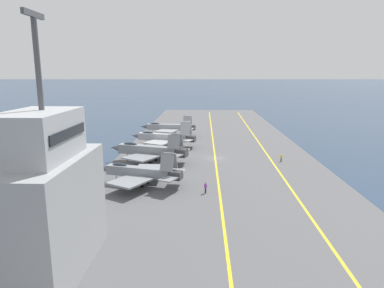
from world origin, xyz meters
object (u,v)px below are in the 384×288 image
parked_jet_fourth (169,127)px  parked_jet_second (149,150)px  parked_jet_nearest (140,172)px  crew_purple_vest (206,187)px  crew_yellow_vest (281,157)px  parked_jet_third (164,137)px  island_tower (45,203)px

parked_jet_fourth → parked_jet_second: bearing=178.0°
parked_jet_nearest → parked_jet_second: bearing=3.8°
crew_purple_vest → crew_yellow_vest: size_ratio=1.06×
parked_jet_third → parked_jet_second: bearing=174.6°
island_tower → parked_jet_second: bearing=-4.5°
parked_jet_second → island_tower: 40.31m
parked_jet_third → parked_jet_fourth: bearing=1.4°
parked_jet_nearest → island_tower: 25.83m
parked_jet_nearest → crew_yellow_vest: size_ratio=9.32×
parked_jet_third → crew_purple_vest: bearing=-162.9°
parked_jet_fourth → island_tower: (-71.08, 4.21, 4.12)m
parked_jet_third → island_tower: island_tower is taller
island_tower → parked_jet_nearest: bearing=-9.3°
parked_jet_third → parked_jet_nearest: bearing=179.1°
parked_jet_fourth → crew_yellow_vest: size_ratio=10.13×
crew_purple_vest → island_tower: (-21.63, 14.95, 5.73)m
parked_jet_second → crew_yellow_vest: (1.61, -27.92, -1.68)m
crew_yellow_vest → parked_jet_second: bearing=93.3°
crew_purple_vest → parked_jet_nearest: bearing=72.1°
parked_jet_second → crew_yellow_vest: 28.01m
parked_jet_third → crew_yellow_vest: (-13.76, -26.47, -1.58)m
parked_jet_fourth → crew_purple_vest: parked_jet_fourth is taller
parked_jet_second → parked_jet_nearest: bearing=-176.2°
parked_jet_fourth → parked_jet_nearest: bearing=179.9°
parked_jet_third → crew_yellow_vest: parked_jet_third is taller
crew_purple_vest → island_tower: island_tower is taller
crew_yellow_vest → crew_purple_vest: bearing=141.1°
parked_jet_second → crew_yellow_vest: parked_jet_second is taller
parked_jet_nearest → parked_jet_third: parked_jet_third is taller
crew_yellow_vest → island_tower: 52.23m
parked_jet_nearest → parked_jet_third: (30.23, -0.46, 0.21)m
parked_jet_nearest → crew_yellow_vest: 31.61m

